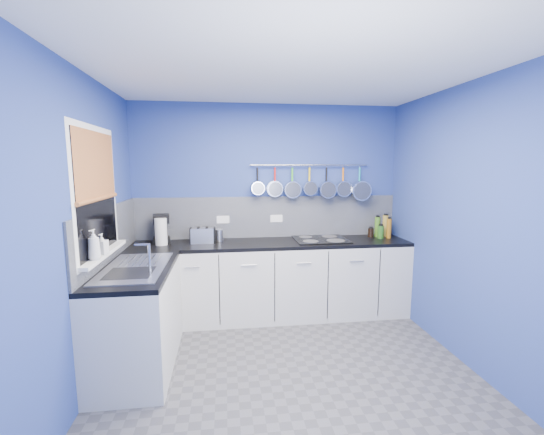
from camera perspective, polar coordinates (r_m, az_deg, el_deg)
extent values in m
cube|color=#47474C|center=(3.36, 2.74, -23.72)|extent=(3.20, 3.00, 0.02)
cube|color=white|center=(2.95, 3.11, 22.78)|extent=(3.20, 3.00, 0.02)
cube|color=navy|center=(4.38, -0.65, 1.43)|extent=(3.20, 0.02, 2.50)
cube|color=navy|center=(1.49, 13.70, -12.46)|extent=(3.20, 0.02, 2.50)
cube|color=navy|center=(3.06, -28.34, -2.56)|extent=(0.02, 3.00, 2.50)
cube|color=navy|center=(3.56, 29.34, -1.22)|extent=(0.02, 3.00, 2.50)
cube|color=gray|center=(4.37, -0.61, 0.09)|extent=(3.20, 0.02, 0.50)
cube|color=gray|center=(3.62, -24.57, -2.36)|extent=(0.02, 1.80, 0.50)
cube|color=beige|center=(4.26, -0.12, -10.10)|extent=(3.20, 0.60, 0.86)
cube|color=black|center=(4.14, -0.13, -4.17)|extent=(3.20, 0.60, 0.04)
cube|color=beige|center=(3.47, -20.62, -15.01)|extent=(0.60, 1.20, 0.86)
cube|color=black|center=(3.32, -21.01, -7.85)|extent=(0.60, 1.20, 0.04)
cube|color=white|center=(3.29, -26.29, 3.56)|extent=(0.01, 1.00, 1.10)
cube|color=black|center=(3.29, -26.21, 3.56)|extent=(0.01, 0.90, 1.00)
cube|color=#CB763C|center=(3.28, -26.33, 7.49)|extent=(0.01, 0.90, 0.55)
cube|color=white|center=(3.35, -25.32, -5.22)|extent=(0.10, 0.98, 0.03)
cube|color=silver|center=(3.32, -21.03, -7.45)|extent=(0.50, 0.95, 0.01)
cube|color=white|center=(4.33, -7.84, -0.33)|extent=(0.15, 0.01, 0.09)
cube|color=white|center=(4.37, 0.71, -0.16)|extent=(0.15, 0.01, 0.09)
cylinder|color=silver|center=(4.38, 6.02, 8.34)|extent=(1.45, 0.02, 0.02)
imported|color=white|center=(3.07, -26.63, -3.91)|extent=(0.11, 0.11, 0.24)
imported|color=white|center=(3.24, -25.58, -3.85)|extent=(0.09, 0.09, 0.17)
cylinder|color=white|center=(4.13, -17.34, -2.19)|extent=(0.15, 0.15, 0.30)
cube|color=silver|center=(4.15, -11.01, -2.81)|extent=(0.27, 0.16, 0.17)
cylinder|color=silver|center=(4.22, -8.48, -2.79)|extent=(0.12, 0.12, 0.14)
cube|color=black|center=(4.28, 7.74, -3.45)|extent=(0.62, 0.54, 0.01)
cylinder|color=olive|center=(4.63, 17.69, -1.30)|extent=(0.07, 0.07, 0.27)
cylinder|color=#3F721E|center=(4.61, 16.50, -1.43)|extent=(0.07, 0.07, 0.24)
cylinder|color=black|center=(4.56, 15.53, -2.35)|extent=(0.07, 0.07, 0.11)
cylinder|color=#8C5914|center=(4.55, 18.22, -1.67)|extent=(0.06, 0.06, 0.24)
cylinder|color=#265919|center=(4.52, 16.99, -2.23)|extent=(0.07, 0.07, 0.15)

